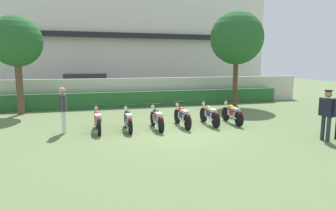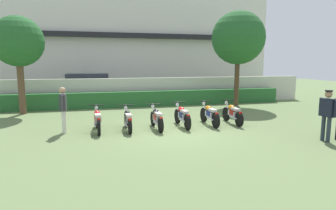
# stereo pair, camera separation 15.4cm
# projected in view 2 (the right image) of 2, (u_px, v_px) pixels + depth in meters

# --- Properties ---
(ground) EXTENTS (60.00, 60.00, 0.00)m
(ground) POSITION_uv_depth(u_px,v_px,m) (176.00, 133.00, 10.71)
(ground) COLOR #607547
(building) EXTENTS (23.22, 6.50, 8.76)m
(building) POSITION_uv_depth(u_px,v_px,m) (127.00, 42.00, 24.94)
(building) COLOR silver
(building) RESTS_ON ground
(compound_wall) EXTENTS (22.06, 0.30, 1.67)m
(compound_wall) POSITION_uv_depth(u_px,v_px,m) (143.00, 91.00, 17.86)
(compound_wall) COLOR beige
(compound_wall) RESTS_ON ground
(hedge_row) EXTENTS (17.65, 0.70, 0.91)m
(hedge_row) POSITION_uv_depth(u_px,v_px,m) (145.00, 99.00, 17.25)
(hedge_row) COLOR #28602D
(hedge_row) RESTS_ON ground
(parked_car) EXTENTS (4.51, 2.08, 1.89)m
(parked_car) POSITION_uv_depth(u_px,v_px,m) (90.00, 87.00, 19.43)
(parked_car) COLOR silver
(parked_car) RESTS_ON ground
(tree_near_inspector) EXTENTS (2.50, 2.50, 4.91)m
(tree_near_inspector) POSITION_uv_depth(u_px,v_px,m) (18.00, 42.00, 14.18)
(tree_near_inspector) COLOR brown
(tree_near_inspector) RESTS_ON ground
(tree_far_side) EXTENTS (3.16, 3.16, 5.65)m
(tree_far_side) POSITION_uv_depth(u_px,v_px,m) (238.00, 38.00, 17.02)
(tree_far_side) COLOR #4C3823
(tree_far_side) RESTS_ON ground
(motorcycle_in_row_0) EXTENTS (0.60, 1.88, 0.97)m
(motorcycle_in_row_0) POSITION_uv_depth(u_px,v_px,m) (98.00, 120.00, 10.89)
(motorcycle_in_row_0) COLOR black
(motorcycle_in_row_0) RESTS_ON ground
(motorcycle_in_row_1) EXTENTS (0.60, 1.78, 0.94)m
(motorcycle_in_row_1) POSITION_uv_depth(u_px,v_px,m) (128.00, 119.00, 11.06)
(motorcycle_in_row_1) COLOR black
(motorcycle_in_row_1) RESTS_ON ground
(motorcycle_in_row_2) EXTENTS (0.60, 1.86, 0.95)m
(motorcycle_in_row_2) POSITION_uv_depth(u_px,v_px,m) (157.00, 118.00, 11.28)
(motorcycle_in_row_2) COLOR black
(motorcycle_in_row_2) RESTS_ON ground
(motorcycle_in_row_3) EXTENTS (0.60, 1.93, 0.97)m
(motorcycle_in_row_3) POSITION_uv_depth(u_px,v_px,m) (182.00, 116.00, 11.71)
(motorcycle_in_row_3) COLOR black
(motorcycle_in_row_3) RESTS_ON ground
(motorcycle_in_row_4) EXTENTS (0.60, 1.89, 0.98)m
(motorcycle_in_row_4) POSITION_uv_depth(u_px,v_px,m) (210.00, 114.00, 12.02)
(motorcycle_in_row_4) COLOR black
(motorcycle_in_row_4) RESTS_ON ground
(motorcycle_in_row_5) EXTENTS (0.60, 1.87, 0.97)m
(motorcycle_in_row_5) POSITION_uv_depth(u_px,v_px,m) (233.00, 113.00, 12.28)
(motorcycle_in_row_5) COLOR black
(motorcycle_in_row_5) RESTS_ON ground
(inspector_person) EXTENTS (0.23, 0.69, 1.72)m
(inspector_person) POSITION_uv_depth(u_px,v_px,m) (63.00, 106.00, 10.58)
(inspector_person) COLOR silver
(inspector_person) RESTS_ON ground
(officer_0) EXTENTS (0.25, 0.68, 1.72)m
(officer_0) POSITION_uv_depth(u_px,v_px,m) (327.00, 111.00, 9.43)
(officer_0) COLOR #28333D
(officer_0) RESTS_ON ground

